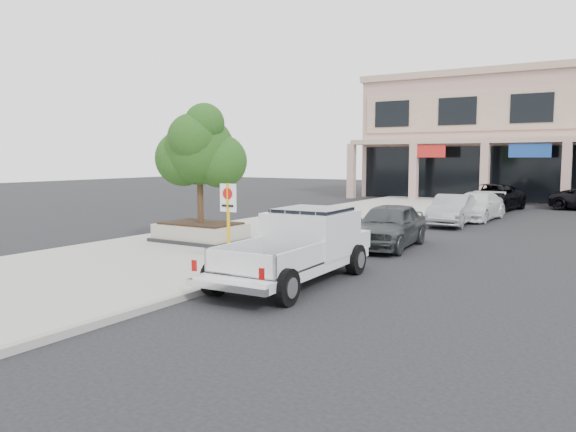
% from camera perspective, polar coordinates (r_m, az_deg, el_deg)
% --- Properties ---
extents(ground, '(120.00, 120.00, 0.00)m').
position_cam_1_polar(ground, '(14.58, 2.88, -6.57)').
color(ground, black).
rests_on(ground, ground).
extents(sidewalk, '(8.00, 52.00, 0.15)m').
position_cam_1_polar(sidewalk, '(22.45, -1.91, -1.93)').
color(sidewalk, gray).
rests_on(sidewalk, ground).
extents(curb, '(0.20, 52.00, 0.15)m').
position_cam_1_polar(curb, '(20.52, 7.28, -2.72)').
color(curb, gray).
rests_on(curb, ground).
extents(planter, '(3.20, 2.20, 0.68)m').
position_cam_1_polar(planter, '(20.50, -8.84, -1.63)').
color(planter, black).
rests_on(planter, sidewalk).
extents(planter_tree, '(2.90, 2.55, 4.00)m').
position_cam_1_polar(planter_tree, '(20.35, -8.40, 6.62)').
color(planter_tree, black).
rests_on(planter_tree, planter).
extents(no_parking_sign, '(0.55, 0.09, 2.30)m').
position_cam_1_polar(no_parking_sign, '(15.66, -6.09, 0.33)').
color(no_parking_sign, '#E4A70C').
rests_on(no_parking_sign, sidewalk).
extents(hedge, '(1.10, 0.99, 0.93)m').
position_cam_1_polar(hedge, '(18.83, 1.42, -1.80)').
color(hedge, '#154B17').
rests_on(hedge, sidewalk).
extents(pickup_truck, '(2.38, 5.91, 1.84)m').
position_cam_1_polar(pickup_truck, '(14.07, 0.44, -3.21)').
color(pickup_truck, silver).
rests_on(pickup_truck, ground).
extents(curb_car_a, '(2.20, 4.73, 1.57)m').
position_cam_1_polar(curb_car_a, '(20.02, 10.17, -0.94)').
color(curb_car_a, '#323638').
rests_on(curb_car_a, ground).
extents(curb_car_b, '(1.80, 4.42, 1.43)m').
position_cam_1_polar(curb_car_b, '(27.24, 16.32, 0.58)').
color(curb_car_b, gray).
rests_on(curb_car_b, ground).
extents(curb_car_c, '(2.25, 4.93, 1.40)m').
position_cam_1_polar(curb_car_c, '(30.00, 18.59, 0.96)').
color(curb_car_c, silver).
rests_on(curb_car_c, ground).
extents(curb_car_d, '(3.26, 6.01, 1.60)m').
position_cam_1_polar(curb_car_d, '(35.33, 19.93, 1.79)').
color(curb_car_d, black).
rests_on(curb_car_d, ground).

